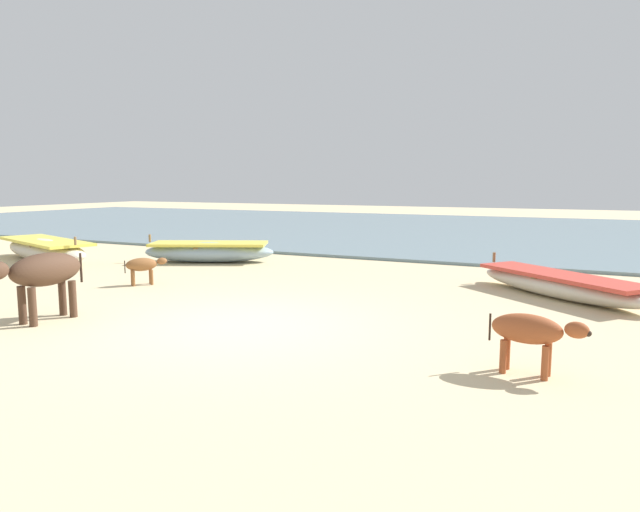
{
  "coord_description": "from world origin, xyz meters",
  "views": [
    {
      "loc": [
        4.47,
        -6.72,
        2.07
      ],
      "look_at": [
        -0.32,
        3.36,
        0.6
      ],
      "focal_mm": 31.7,
      "sensor_mm": 36.0,
      "label": 1
    }
  ],
  "objects": [
    {
      "name": "fishing_boat_3",
      "position": [
        -4.37,
        5.18,
        0.28
      ],
      "size": [
        3.48,
        2.35,
        0.72
      ],
      "rotation": [
        0.0,
        0.0,
        3.57
      ],
      "color": "#8CA5B7",
      "rests_on": "ground"
    },
    {
      "name": "calf_far_brown",
      "position": [
        -3.58,
        1.91,
        0.4
      ],
      "size": [
        0.64,
        0.75,
        0.55
      ],
      "rotation": [
        0.0,
        0.0,
        0.91
      ],
      "color": "brown",
      "rests_on": "ground"
    },
    {
      "name": "cow_adult_dark",
      "position": [
        -2.77,
        -1.04,
        0.74
      ],
      "size": [
        0.54,
        1.58,
        1.02
      ],
      "rotation": [
        0.0,
        0.0,
        4.63
      ],
      "color": "#4C3323",
      "rests_on": "ground"
    },
    {
      "name": "sea_water",
      "position": [
        0.0,
        17.33,
        0.04
      ],
      "size": [
        60.0,
        20.0,
        0.08
      ],
      "primitive_type": "cube",
      "color": "slate",
      "rests_on": "ground"
    },
    {
      "name": "calf_near_rust",
      "position": [
        3.98,
        -0.45,
        0.48
      ],
      "size": [
        1.03,
        0.38,
        0.67
      ],
      "rotation": [
        0.0,
        0.0,
        6.17
      ],
      "color": "#9E4C28",
      "rests_on": "ground"
    },
    {
      "name": "ground",
      "position": [
        0.0,
        0.0,
        0.0
      ],
      "size": [
        80.0,
        80.0,
        0.0
      ],
      "primitive_type": "plane",
      "color": "beige"
    },
    {
      "name": "fishing_boat_1",
      "position": [
        -8.4,
        3.5,
        0.31
      ],
      "size": [
        4.33,
        2.43,
        0.77
      ],
      "rotation": [
        0.0,
        0.0,
        5.96
      ],
      "color": "beige",
      "rests_on": "ground"
    },
    {
      "name": "fishing_boat_2",
      "position": [
        4.07,
        4.17,
        0.24
      ],
      "size": [
        3.4,
        3.0,
        0.63
      ],
      "rotation": [
        0.0,
        0.0,
        2.46
      ],
      "color": "beige",
      "rests_on": "ground"
    }
  ]
}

